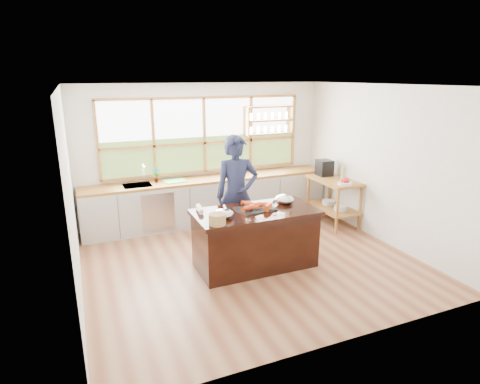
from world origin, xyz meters
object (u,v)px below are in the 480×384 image
cook (237,195)px  wicker_basket (217,219)px  espresso_machine (324,168)px  island (255,238)px

cook → wicker_basket: cook is taller
cook → espresso_machine: bearing=27.7°
island → wicker_basket: 0.94m
wicker_basket → espresso_machine: bearing=31.4°
espresso_machine → wicker_basket: bearing=-145.2°
espresso_machine → wicker_basket: size_ratio=1.32×
island → wicker_basket: size_ratio=7.85×
cook → wicker_basket: (-0.68, -0.98, 0.01)m
island → espresso_machine: espresso_machine is taller
island → wicker_basket: (-0.72, -0.32, 0.52)m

